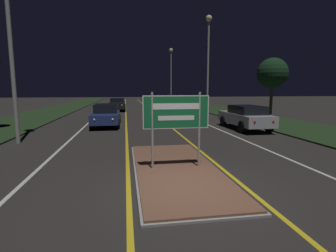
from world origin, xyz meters
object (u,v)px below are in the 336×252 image
(car_receding_2, at_px, (178,102))
(car_receding_1, at_px, (193,106))
(streetlight_right_near, at_px, (208,49))
(highway_sign, at_px, (176,115))
(streetlight_right_far, at_px, (171,65))
(car_approaching_0, at_px, (106,115))
(car_approaching_1, at_px, (117,104))
(car_receding_0, at_px, (245,117))

(car_receding_2, bearing_deg, car_receding_1, -90.53)
(streetlight_right_near, relative_size, car_receding_1, 2.12)
(highway_sign, bearing_deg, streetlight_right_far, 80.31)
(car_receding_2, relative_size, car_approaching_0, 0.96)
(car_receding_1, xyz_separation_m, car_receding_2, (0.08, 8.18, 0.06))
(car_approaching_0, bearing_deg, car_approaching_1, 88.25)
(car_approaching_1, bearing_deg, streetlight_right_far, 58.24)
(car_approaching_0, bearing_deg, streetlight_right_near, 32.71)
(car_receding_1, relative_size, car_approaching_1, 0.91)
(car_receding_0, height_order, car_approaching_1, car_receding_0)
(car_receding_1, bearing_deg, car_receding_2, 89.47)
(car_receding_0, xyz_separation_m, car_receding_1, (-0.07, 12.58, -0.08))
(car_receding_0, height_order, car_receding_2, car_receding_0)
(highway_sign, xyz_separation_m, car_approaching_0, (-2.77, 10.52, -0.93))
(car_receding_2, relative_size, car_approaching_1, 0.97)
(car_receding_1, bearing_deg, streetlight_right_near, -83.85)
(highway_sign, bearing_deg, car_approaching_1, 95.86)
(car_receding_1, distance_m, car_approaching_0, 12.82)
(car_approaching_0, bearing_deg, car_receding_0, -19.34)
(streetlight_right_far, bearing_deg, car_receding_0, -91.08)
(streetlight_right_near, distance_m, car_approaching_0, 11.92)
(streetlight_right_near, bearing_deg, streetlight_right_far, 89.41)
(car_receding_1, bearing_deg, car_receding_0, -89.69)
(car_approaching_0, relative_size, car_approaching_1, 1.00)
(car_receding_2, bearing_deg, car_receding_0, -90.02)
(streetlight_right_near, bearing_deg, car_approaching_1, 140.85)
(highway_sign, relative_size, streetlight_right_near, 0.25)
(car_receding_0, bearing_deg, streetlight_right_far, 88.92)
(highway_sign, height_order, car_approaching_1, highway_sign)
(car_approaching_1, bearing_deg, car_receding_2, 31.55)
(streetlight_right_far, bearing_deg, highway_sign, -99.69)
(streetlight_right_far, bearing_deg, car_receding_1, -92.09)
(streetlight_right_near, distance_m, streetlight_right_far, 21.13)
(car_receding_2, distance_m, car_approaching_1, 9.64)
(highway_sign, height_order, streetlight_right_far, streetlight_right_far)
(streetlight_right_far, relative_size, car_receding_1, 2.18)
(highway_sign, xyz_separation_m, streetlight_right_near, (6.17, 16.27, 4.49))
(car_receding_0, bearing_deg, car_receding_1, 90.31)
(streetlight_right_far, height_order, car_approaching_1, streetlight_right_far)
(streetlight_right_near, bearing_deg, car_receding_2, 91.60)
(streetlight_right_far, relative_size, car_receding_2, 2.04)
(streetlight_right_far, relative_size, car_approaching_1, 1.97)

